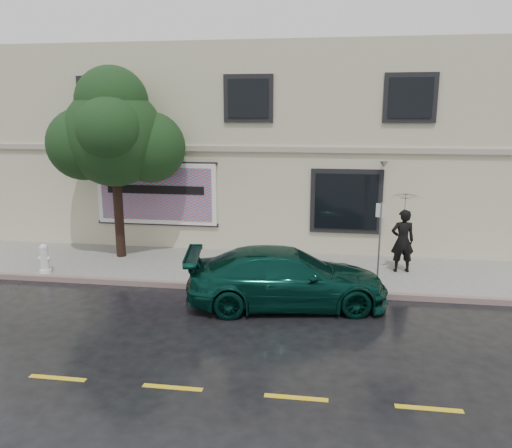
# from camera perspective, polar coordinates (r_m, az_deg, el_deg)

# --- Properties ---
(ground) EXTENTS (90.00, 90.00, 0.00)m
(ground) POSITION_cam_1_polar(r_m,az_deg,el_deg) (12.48, -4.54, -9.93)
(ground) COLOR black
(ground) RESTS_ON ground
(sidewalk) EXTENTS (20.00, 3.50, 0.15)m
(sidewalk) POSITION_cam_1_polar(r_m,az_deg,el_deg) (15.44, -1.84, -5.07)
(sidewalk) COLOR #9B9A93
(sidewalk) RESTS_ON ground
(curb) EXTENTS (20.00, 0.18, 0.16)m
(curb) POSITION_cam_1_polar(r_m,az_deg,el_deg) (13.82, -3.15, -7.28)
(curb) COLOR slate
(curb) RESTS_ON ground
(road_marking) EXTENTS (19.00, 0.12, 0.01)m
(road_marking) POSITION_cam_1_polar(r_m,az_deg,el_deg) (9.46, -9.51, -17.95)
(road_marking) COLOR gold
(road_marking) RESTS_ON ground
(building) EXTENTS (20.00, 8.12, 7.00)m
(building) POSITION_cam_1_polar(r_m,az_deg,el_deg) (20.41, 1.00, 9.12)
(building) COLOR #BDB598
(building) RESTS_ON ground
(billboard) EXTENTS (4.30, 0.16, 2.20)m
(billboard) POSITION_cam_1_polar(r_m,az_deg,el_deg) (17.37, -11.35, 3.42)
(billboard) COLOR white
(billboard) RESTS_ON ground
(car) EXTENTS (5.30, 3.02, 1.46)m
(car) POSITION_cam_1_polar(r_m,az_deg,el_deg) (12.61, 3.54, -6.13)
(car) COLOR #08342B
(car) RESTS_ON ground
(pedestrian) EXTENTS (0.74, 0.54, 1.88)m
(pedestrian) POSITION_cam_1_polar(r_m,az_deg,el_deg) (15.26, 16.40, -1.85)
(pedestrian) COLOR black
(pedestrian) RESTS_ON sidewalk
(umbrella) EXTENTS (1.24, 1.24, 0.70)m
(umbrella) POSITION_cam_1_polar(r_m,az_deg,el_deg) (14.99, 16.71, 2.92)
(umbrella) COLOR black
(umbrella) RESTS_ON pedestrian
(street_tree) EXTENTS (3.12, 3.12, 5.44)m
(street_tree) POSITION_cam_1_polar(r_m,az_deg,el_deg) (16.39, -15.92, 9.53)
(street_tree) COLOR black
(street_tree) RESTS_ON sidewalk
(fire_hydrant) EXTENTS (0.36, 0.33, 0.87)m
(fire_hydrant) POSITION_cam_1_polar(r_m,az_deg,el_deg) (15.97, -23.02, -3.65)
(fire_hydrant) COLOR white
(fire_hydrant) RESTS_ON sidewalk
(sign_pole) EXTENTS (0.27, 0.12, 2.31)m
(sign_pole) POSITION_cam_1_polar(r_m,az_deg,el_deg) (13.77, 13.97, -1.27)
(sign_pole) COLOR gray
(sign_pole) RESTS_ON sidewalk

